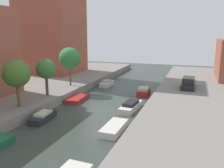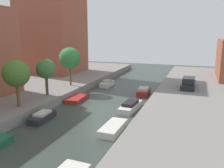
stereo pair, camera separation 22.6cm
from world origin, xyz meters
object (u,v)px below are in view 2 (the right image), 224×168
at_px(street_tree_2, 16,74).
at_px(moored_boat_left_2, 42,117).
at_px(apartment_tower_far, 51,9).
at_px(street_tree_3, 46,69).
at_px(moored_boat_right_3, 131,106).
at_px(moored_boat_right_2, 113,128).
at_px(street_tree_4, 70,58).
at_px(moored_boat_left_3, 77,98).
at_px(moored_boat_right_4, 144,92).
at_px(moored_boat_left_4, 107,84).
at_px(parked_car, 189,83).

bearing_deg(street_tree_2, moored_boat_left_2, -6.79).
bearing_deg(apartment_tower_far, street_tree_3, -59.07).
distance_m(moored_boat_left_2, moored_boat_right_3, 9.32).
bearing_deg(moored_boat_right_3, moored_boat_right_2, -88.18).
xyz_separation_m(street_tree_4, moored_boat_left_3, (2.84, -3.40, -4.61)).
xyz_separation_m(apartment_tower_far, street_tree_3, (9.15, -15.27, -8.47)).
relative_size(moored_boat_left_2, moored_boat_right_4, 1.06).
bearing_deg(street_tree_4, street_tree_3, -90.00).
bearing_deg(street_tree_3, moored_boat_right_4, 37.13).
distance_m(moored_boat_right_2, moored_boat_right_3, 6.18).
bearing_deg(moored_boat_right_3, moored_boat_left_2, -139.63).
height_order(street_tree_2, moored_boat_left_4, street_tree_2).
xyz_separation_m(apartment_tower_far, moored_boat_right_2, (19.50, -20.60, -12.27)).
relative_size(street_tree_4, moored_boat_left_3, 1.35).
bearing_deg(street_tree_2, apartment_tower_far, 114.48).
distance_m(apartment_tower_far, moored_boat_left_3, 21.61).
bearing_deg(moored_boat_right_4, moored_boat_left_2, -118.74).
height_order(apartment_tower_far, street_tree_3, apartment_tower_far).
relative_size(apartment_tower_far, parked_car, 4.94).
bearing_deg(moored_boat_right_4, apartment_tower_far, 158.39).
bearing_deg(moored_boat_right_4, parked_car, 18.86).
distance_m(moored_boat_right_2, moored_boat_right_4, 12.98).
height_order(street_tree_3, moored_boat_right_4, street_tree_3).
distance_m(street_tree_2, moored_boat_right_4, 16.51).
bearing_deg(street_tree_2, moored_boat_right_4, 51.02).
height_order(apartment_tower_far, street_tree_2, apartment_tower_far).
height_order(apartment_tower_far, parked_car, apartment_tower_far).
distance_m(moored_boat_left_2, moored_boat_left_4, 16.19).
distance_m(street_tree_2, parked_car, 21.55).
xyz_separation_m(street_tree_3, moored_boat_left_4, (3.42, 11.00, -3.69)).
xyz_separation_m(moored_boat_left_4, moored_boat_right_2, (6.93, -16.33, -0.11)).
distance_m(moored_boat_left_3, moored_boat_right_2, 10.63).
bearing_deg(moored_boat_right_3, parked_car, 57.22).
bearing_deg(street_tree_3, moored_boat_left_3, 37.65).
relative_size(street_tree_3, moored_boat_right_4, 1.37).
distance_m(apartment_tower_far, parked_car, 27.83).
bearing_deg(moored_boat_right_2, moored_boat_right_3, 91.82).
height_order(street_tree_4, moored_boat_left_4, street_tree_4).
distance_m(apartment_tower_far, moored_boat_right_3, 27.00).
height_order(moored_boat_right_2, moored_boat_right_3, moored_boat_right_3).
height_order(moored_boat_right_3, moored_boat_right_4, moored_boat_right_4).
xyz_separation_m(street_tree_3, moored_boat_right_3, (10.16, 0.84, -3.70)).
bearing_deg(apartment_tower_far, parked_car, -12.83).
distance_m(street_tree_3, moored_boat_left_4, 12.09).
distance_m(moored_boat_right_3, moored_boat_right_4, 6.80).
bearing_deg(apartment_tower_far, street_tree_4, -46.60).
bearing_deg(moored_boat_left_3, moored_boat_right_3, -10.46).
bearing_deg(moored_boat_right_2, moored_boat_left_3, 134.95).
xyz_separation_m(street_tree_3, moored_boat_left_3, (2.84, 2.19, -3.87)).
height_order(apartment_tower_far, moored_boat_left_2, apartment_tower_far).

